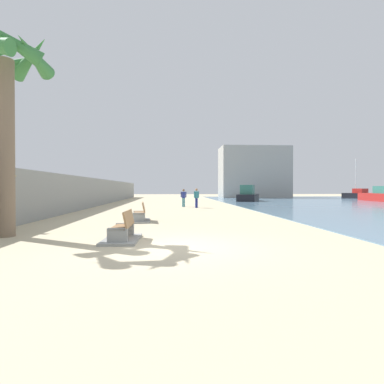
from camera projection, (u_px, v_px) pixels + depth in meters
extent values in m
plane|color=#C6B793|center=(173.00, 208.00, 26.99)|extent=(120.00, 120.00, 0.00)
cube|color=gray|center=(85.00, 193.00, 26.46)|extent=(0.80, 64.00, 2.60)
cylinder|color=#7A6651|center=(5.00, 148.00, 10.92)|extent=(0.62, 0.62, 6.19)
cone|color=#387A3D|center=(34.00, 56.00, 10.89)|extent=(0.69, 2.21, 1.01)
cone|color=#387A3D|center=(30.00, 58.00, 11.67)|extent=(2.05, 1.71, 1.46)
cone|color=#387A3D|center=(17.00, 63.00, 11.86)|extent=(2.20, 0.69, 1.25)
cone|color=#387A3D|center=(9.00, 39.00, 10.12)|extent=(2.09, 1.67, 1.39)
cube|color=gray|center=(118.00, 236.00, 9.41)|extent=(0.60, 0.21, 0.50)
cube|color=gray|center=(125.00, 230.00, 10.80)|extent=(0.60, 0.21, 0.50)
cube|color=#997047|center=(122.00, 227.00, 10.10)|extent=(0.53, 1.61, 0.06)
cube|color=#997047|center=(129.00, 218.00, 10.11)|extent=(0.19, 1.60, 0.50)
cube|color=gray|center=(122.00, 239.00, 10.11)|extent=(1.13, 2.12, 0.08)
cube|color=gray|center=(139.00, 218.00, 15.23)|extent=(0.61, 0.25, 0.50)
cube|color=gray|center=(139.00, 215.00, 16.61)|extent=(0.61, 0.25, 0.50)
cube|color=#997047|center=(139.00, 213.00, 15.92)|extent=(0.63, 1.63, 0.06)
cube|color=#997047|center=(144.00, 207.00, 15.95)|extent=(0.29, 1.61, 0.50)
cube|color=gray|center=(139.00, 221.00, 15.92)|extent=(1.26, 2.18, 0.08)
cylinder|color=teal|center=(183.00, 202.00, 28.38)|extent=(0.12, 0.12, 0.80)
cylinder|color=teal|center=(184.00, 202.00, 28.39)|extent=(0.12, 0.12, 0.80)
cube|color=navy|center=(184.00, 195.00, 28.38)|extent=(0.33, 0.20, 0.57)
sphere|color=brown|center=(184.00, 190.00, 28.37)|extent=(0.22, 0.22, 0.22)
cylinder|color=navy|center=(181.00, 195.00, 28.37)|extent=(0.09, 0.09, 0.51)
cylinder|color=navy|center=(186.00, 195.00, 28.38)|extent=(0.09, 0.09, 0.51)
cylinder|color=navy|center=(197.00, 203.00, 27.02)|extent=(0.12, 0.12, 0.84)
cylinder|color=navy|center=(196.00, 203.00, 26.95)|extent=(0.12, 0.12, 0.84)
cube|color=teal|center=(196.00, 195.00, 26.98)|extent=(0.37, 0.31, 0.59)
sphere|color=#936B4C|center=(196.00, 190.00, 26.97)|extent=(0.23, 0.23, 0.23)
cylinder|color=teal|center=(199.00, 194.00, 27.10)|extent=(0.09, 0.09, 0.53)
cylinder|color=teal|center=(194.00, 194.00, 26.85)|extent=(0.09, 0.09, 0.53)
cube|color=black|center=(248.00, 197.00, 40.89)|extent=(4.32, 6.77, 0.88)
cube|color=#337060|center=(247.00, 190.00, 39.96)|extent=(2.44, 3.18, 1.18)
cube|color=black|center=(357.00, 196.00, 50.46)|extent=(3.43, 4.50, 0.86)
cube|color=red|center=(360.00, 191.00, 49.90)|extent=(2.03, 2.18, 0.74)
cylinder|color=silver|center=(356.00, 176.00, 50.60)|extent=(0.12, 0.12, 5.59)
cube|color=red|center=(380.00, 197.00, 39.78)|extent=(2.73, 8.11, 0.99)
cylinder|color=slate|center=(5.00, 199.00, 12.61)|extent=(0.08, 0.08, 2.49)
cube|color=yellow|center=(5.00, 176.00, 12.60)|extent=(0.85, 0.03, 0.85)
cube|color=#9E9E99|center=(254.00, 172.00, 55.86)|extent=(12.00, 6.00, 8.99)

